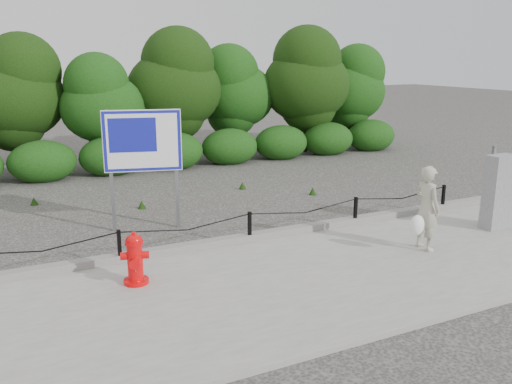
{
  "coord_description": "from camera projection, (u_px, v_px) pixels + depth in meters",
  "views": [
    {
      "loc": [
        -4.3,
        -8.97,
        3.59
      ],
      "look_at": [
        0.24,
        0.2,
        1.0
      ],
      "focal_mm": 38.0,
      "sensor_mm": 36.0,
      "label": 1
    }
  ],
  "objects": [
    {
      "name": "chain_barrier",
      "position": [
        250.0,
        223.0,
        10.41
      ],
      "size": [
        10.06,
        0.06,
        0.6
      ],
      "color": "black",
      "rests_on": "sidewalk"
    },
    {
      "name": "fire_hydrant",
      "position": [
        135.0,
        259.0,
        8.49
      ],
      "size": [
        0.49,
        0.5,
        0.85
      ],
      "rotation": [
        0.0,
        0.0,
        -0.28
      ],
      "color": "red",
      "rests_on": "sidewalk"
    },
    {
      "name": "sidewalk",
      "position": [
        303.0,
        281.0,
        8.78
      ],
      "size": [
        14.0,
        4.0,
        0.08
      ],
      "primitive_type": "cube",
      "color": "gray",
      "rests_on": "ground"
    },
    {
      "name": "ground",
      "position": [
        250.0,
        245.0,
        10.52
      ],
      "size": [
        90.0,
        90.0,
        0.0
      ],
      "primitive_type": "plane",
      "color": "#2D2B28",
      "rests_on": "ground"
    },
    {
      "name": "pedestrian",
      "position": [
        426.0,
        209.0,
        9.91
      ],
      "size": [
        0.68,
        0.58,
        1.58
      ],
      "rotation": [
        0.0,
        0.0,
        1.58
      ],
      "color": "#A9A791",
      "rests_on": "sidewalk"
    },
    {
      "name": "advertising_sign",
      "position": [
        142.0,
        146.0,
        11.05
      ],
      "size": [
        1.54,
        0.5,
        2.53
      ],
      "rotation": [
        0.0,
        0.0,
        -0.26
      ],
      "color": "slate",
      "rests_on": "ground"
    },
    {
      "name": "curb",
      "position": [
        249.0,
        237.0,
        10.53
      ],
      "size": [
        14.0,
        0.22,
        0.14
      ],
      "primitive_type": "cube",
      "color": "slate",
      "rests_on": "sidewalk"
    },
    {
      "name": "utility_cabinet",
      "position": [
        498.0,
        192.0,
        11.15
      ],
      "size": [
        0.59,
        0.42,
        1.71
      ],
      "rotation": [
        0.0,
        0.0,
        0.0
      ],
      "color": "#9B9B9D",
      "rests_on": "sidewalk"
    },
    {
      "name": "treeline",
      "position": [
        149.0,
        90.0,
        17.94
      ],
      "size": [
        20.31,
        3.59,
        4.54
      ],
      "color": "black",
      "rests_on": "ground"
    }
  ]
}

